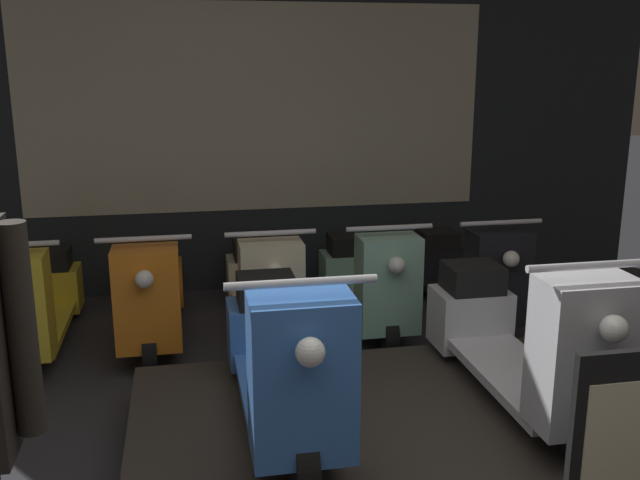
{
  "coord_description": "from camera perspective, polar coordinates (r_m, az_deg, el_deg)",
  "views": [
    {
      "loc": [
        -0.63,
        -2.09,
        1.94
      ],
      "look_at": [
        0.15,
        1.94,
        0.9
      ],
      "focal_mm": 40.0,
      "sensor_mm": 36.0,
      "label": 1
    }
  ],
  "objects": [
    {
      "name": "scooter_backrow_1",
      "position": [
        5.16,
        -13.31,
        -4.24
      ],
      "size": [
        0.58,
        1.59,
        0.89
      ],
      "color": "black",
      "rests_on": "ground_plane"
    },
    {
      "name": "scooter_backrow_3",
      "position": [
        5.32,
        3.78,
        -3.32
      ],
      "size": [
        0.58,
        1.59,
        0.89
      ],
      "color": "black",
      "rests_on": "ground_plane"
    },
    {
      "name": "shop_wall_back",
      "position": [
        6.06,
        -5.12,
        10.91
      ],
      "size": [
        6.95,
        0.09,
        3.2
      ],
      "color": "#23282D",
      "rests_on": "ground_plane"
    },
    {
      "name": "price_sign_board",
      "position": [
        3.05,
        23.54,
        -15.95
      ],
      "size": [
        0.52,
        0.04,
        0.92
      ],
      "color": "black",
      "rests_on": "ground_plane"
    },
    {
      "name": "scooter_backrow_0",
      "position": [
        5.26,
        -21.88,
        -4.56
      ],
      "size": [
        0.58,
        1.59,
        0.89
      ],
      "color": "black",
      "rests_on": "ground_plane"
    },
    {
      "name": "scooter_backrow_2",
      "position": [
        5.18,
        -4.63,
        -3.81
      ],
      "size": [
        0.58,
        1.59,
        0.89
      ],
      "color": "black",
      "rests_on": "ground_plane"
    },
    {
      "name": "scooter_display_right",
      "position": [
        3.7,
        15.87,
        -7.64
      ],
      "size": [
        0.58,
        1.59,
        0.89
      ],
      "color": "black",
      "rests_on": "display_platform"
    },
    {
      "name": "display_platform",
      "position": [
        3.73,
        6.44,
        -14.94
      ],
      "size": [
        2.66,
        1.5,
        0.26
      ],
      "color": "#2D2823",
      "rests_on": "ground_plane"
    },
    {
      "name": "scooter_display_left",
      "position": [
        3.36,
        -2.99,
        -9.4
      ],
      "size": [
        0.58,
        1.59,
        0.89
      ],
      "color": "black",
      "rests_on": "display_platform"
    },
    {
      "name": "scooter_backrow_4",
      "position": [
        5.56,
        11.61,
        -2.8
      ],
      "size": [
        0.58,
        1.59,
        0.89
      ],
      "color": "black",
      "rests_on": "ground_plane"
    }
  ]
}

